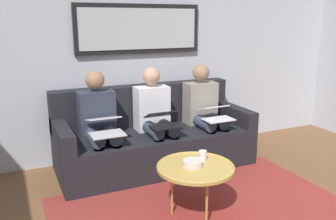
# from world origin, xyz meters

# --- Properties ---
(wall_rear) EXTENTS (6.00, 0.12, 2.60)m
(wall_rear) POSITION_xyz_m (0.00, -2.60, 1.30)
(wall_rear) COLOR #B7BCC6
(wall_rear) RESTS_ON ground_plane
(area_rug) EXTENTS (2.60, 1.80, 0.01)m
(area_rug) POSITION_xyz_m (0.00, -0.85, 0.00)
(area_rug) COLOR maroon
(area_rug) RESTS_ON ground_plane
(couch) EXTENTS (2.20, 0.90, 0.90)m
(couch) POSITION_xyz_m (0.00, -2.12, 0.31)
(couch) COLOR black
(couch) RESTS_ON ground_plane
(framed_mirror) EXTENTS (1.54, 0.05, 0.57)m
(framed_mirror) POSITION_xyz_m (0.00, -2.51, 1.55)
(framed_mirror) COLOR black
(coffee_table) EXTENTS (0.66, 0.66, 0.47)m
(coffee_table) POSITION_xyz_m (0.11, -0.90, 0.44)
(coffee_table) COLOR tan
(coffee_table) RESTS_ON ground_plane
(cup) EXTENTS (0.07, 0.07, 0.09)m
(cup) POSITION_xyz_m (-0.01, -0.99, 0.50)
(cup) COLOR silver
(cup) RESTS_ON coffee_table
(bowl) EXTENTS (0.18, 0.18, 0.05)m
(bowl) POSITION_xyz_m (0.13, -0.92, 0.48)
(bowl) COLOR beige
(bowl) RESTS_ON coffee_table
(person_left) EXTENTS (0.38, 0.58, 1.14)m
(person_left) POSITION_xyz_m (-0.64, -2.05, 0.61)
(person_left) COLOR gray
(person_left) RESTS_ON couch
(laptop_white) EXTENTS (0.33, 0.34, 0.15)m
(laptop_white) POSITION_xyz_m (-0.64, -1.81, 0.63)
(laptop_white) COLOR white
(person_middle) EXTENTS (0.38, 0.58, 1.14)m
(person_middle) POSITION_xyz_m (0.00, -2.05, 0.61)
(person_middle) COLOR silver
(person_middle) RESTS_ON couch
(laptop_black) EXTENTS (0.34, 0.34, 0.15)m
(laptop_black) POSITION_xyz_m (0.00, -1.81, 0.62)
(laptop_black) COLOR black
(person_right) EXTENTS (0.38, 0.58, 1.14)m
(person_right) POSITION_xyz_m (0.64, -2.05, 0.61)
(person_right) COLOR #2D3342
(person_right) RESTS_ON couch
(laptop_silver) EXTENTS (0.33, 0.39, 0.16)m
(laptop_silver) POSITION_xyz_m (0.64, -1.81, 0.64)
(laptop_silver) COLOR silver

